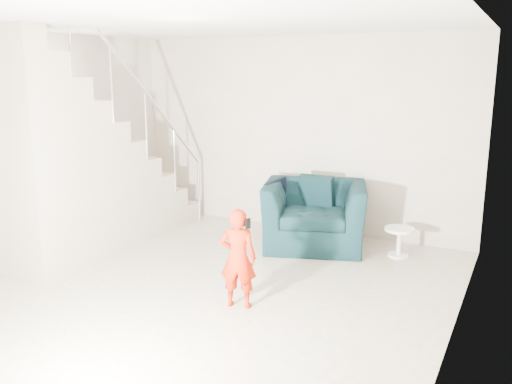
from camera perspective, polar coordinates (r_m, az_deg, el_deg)
floor at (r=5.66m, az=-7.05°, el=-10.68°), size 5.50×5.50×0.00m
ceiling at (r=5.22m, az=-7.89°, el=17.69°), size 5.50×5.50×0.00m
back_wall at (r=7.67m, az=4.33°, el=6.02°), size 5.00×0.00×5.00m
left_wall at (r=6.99m, az=-24.63°, el=4.26°), size 0.00×5.50×5.50m
right_wall at (r=4.38m, az=20.57°, el=0.24°), size 0.00×5.50×5.50m
armchair at (r=7.03m, az=6.16°, el=-2.38°), size 1.56×1.46×0.83m
toddler at (r=5.19m, az=-1.90°, el=-6.98°), size 0.41×0.32×0.98m
side_table at (r=6.86m, az=14.84°, el=-4.63°), size 0.36×0.36×0.36m
staircase at (r=7.04m, az=-18.29°, el=1.50°), size 1.02×3.03×3.62m
cushion at (r=7.26m, az=6.42°, el=0.04°), size 0.46×0.22×0.46m
throw at (r=7.11m, az=2.02°, el=-1.27°), size 0.06×0.57×0.63m
phone at (r=5.02m, az=-0.85°, el=-3.34°), size 0.04×0.05×0.10m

